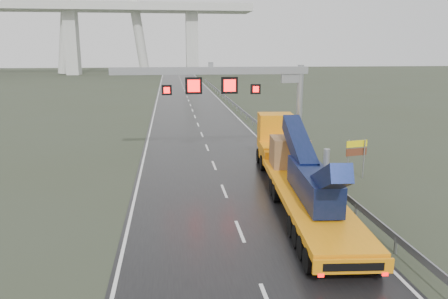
{
  "coord_description": "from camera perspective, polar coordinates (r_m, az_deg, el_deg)",
  "views": [
    {
      "loc": [
        -3.09,
        -14.83,
        8.34
      ],
      "look_at": [
        -0.33,
        7.37,
        3.2
      ],
      "focal_mm": 35.0,
      "sensor_mm": 36.0,
      "label": 1
    }
  ],
  "objects": [
    {
      "name": "ground",
      "position": [
        17.29,
        4.27,
        -15.93
      ],
      "size": [
        400.0,
        400.0,
        0.0
      ],
      "primitive_type": "plane",
      "color": "#333928",
      "rests_on": "ground"
    },
    {
      "name": "road",
      "position": [
        55.54,
        -3.82,
        4.28
      ],
      "size": [
        11.0,
        200.0,
        0.02
      ],
      "primitive_type": "cube",
      "color": "black",
      "rests_on": "ground"
    },
    {
      "name": "guardrail",
      "position": [
        46.39,
        4.45,
        3.42
      ],
      "size": [
        0.2,
        140.0,
        1.4
      ],
      "primitive_type": null,
      "color": "gray",
      "rests_on": "ground"
    },
    {
      "name": "sign_gantry",
      "position": [
        33.34,
        1.93,
        8.24
      ],
      "size": [
        14.9,
        1.2,
        7.42
      ],
      "color": "silver",
      "rests_on": "ground"
    },
    {
      "name": "heavy_haul_truck",
      "position": [
        26.41,
        8.98,
        -1.7
      ],
      "size": [
        4.31,
        19.22,
        4.48
      ],
      "rotation": [
        0.0,
        0.0,
        -0.08
      ],
      "color": "orange",
      "rests_on": "ground"
    },
    {
      "name": "exit_sign_pair",
      "position": [
        29.82,
        16.91,
        -0.24
      ],
      "size": [
        1.51,
        0.35,
        2.61
      ],
      "rotation": [
        0.0,
        0.0,
        0.19
      ],
      "color": "#94969C",
      "rests_on": "ground"
    },
    {
      "name": "striped_barrier",
      "position": [
        33.44,
        10.33,
        -0.79
      ],
      "size": [
        0.67,
        0.43,
        1.05
      ],
      "primitive_type": "cube",
      "rotation": [
        0.0,
        0.0,
        -0.17
      ],
      "color": "red",
      "rests_on": "ground"
    }
  ]
}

